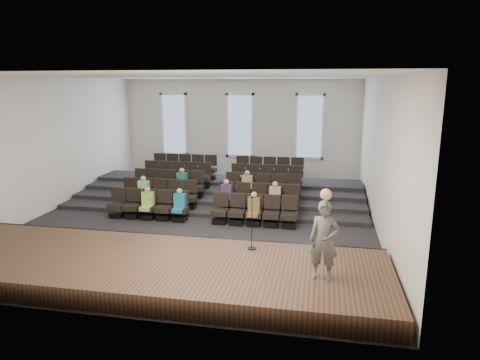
% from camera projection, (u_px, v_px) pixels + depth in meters
% --- Properties ---
extents(ground, '(14.00, 14.00, 0.00)m').
position_uv_depth(ground, '(204.00, 217.00, 15.63)').
color(ground, black).
rests_on(ground, ground).
extents(ceiling, '(12.00, 14.00, 0.02)m').
position_uv_depth(ceiling, '(202.00, 76.00, 14.53)').
color(ceiling, white).
rests_on(ceiling, ground).
extents(wall_back, '(12.00, 0.04, 5.00)m').
position_uv_depth(wall_back, '(240.00, 129.00, 21.81)').
color(wall_back, silver).
rests_on(wall_back, ground).
extents(wall_front, '(12.00, 0.04, 5.00)m').
position_uv_depth(wall_front, '(106.00, 202.00, 8.36)').
color(wall_front, silver).
rests_on(wall_front, ground).
extents(wall_left, '(0.04, 14.00, 5.00)m').
position_uv_depth(wall_left, '(50.00, 145.00, 16.18)').
color(wall_left, silver).
rests_on(wall_left, ground).
extents(wall_right, '(0.04, 14.00, 5.00)m').
position_uv_depth(wall_right, '(381.00, 155.00, 13.99)').
color(wall_right, silver).
rests_on(wall_right, ground).
extents(stage, '(11.80, 3.60, 0.50)m').
position_uv_depth(stage, '(150.00, 268.00, 10.69)').
color(stage, '#4D3121').
rests_on(stage, ground).
extents(stage_lip, '(11.80, 0.06, 0.52)m').
position_uv_depth(stage_lip, '(174.00, 243.00, 12.39)').
color(stage_lip, black).
rests_on(stage_lip, ground).
extents(risers, '(11.80, 4.80, 0.60)m').
position_uv_depth(risers, '(224.00, 191.00, 18.63)').
color(risers, black).
rests_on(risers, ground).
extents(seating_rows, '(6.80, 4.70, 1.67)m').
position_uv_depth(seating_rows, '(214.00, 189.00, 16.96)').
color(seating_rows, black).
rests_on(seating_rows, ground).
extents(windows, '(8.44, 0.10, 3.24)m').
position_uv_depth(windows, '(240.00, 125.00, 21.70)').
color(windows, white).
rests_on(windows, wall_back).
extents(audience, '(5.45, 2.64, 1.10)m').
position_uv_depth(audience, '(206.00, 193.00, 15.76)').
color(audience, '#97D655').
rests_on(audience, seating_rows).
extents(speaker, '(0.69, 0.49, 1.79)m').
position_uv_depth(speaker, '(324.00, 241.00, 9.38)').
color(speaker, '#52504E').
rests_on(speaker, stage).
extents(mic_stand, '(0.24, 0.24, 1.44)m').
position_uv_depth(mic_stand, '(252.00, 233.00, 11.22)').
color(mic_stand, black).
rests_on(mic_stand, stage).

